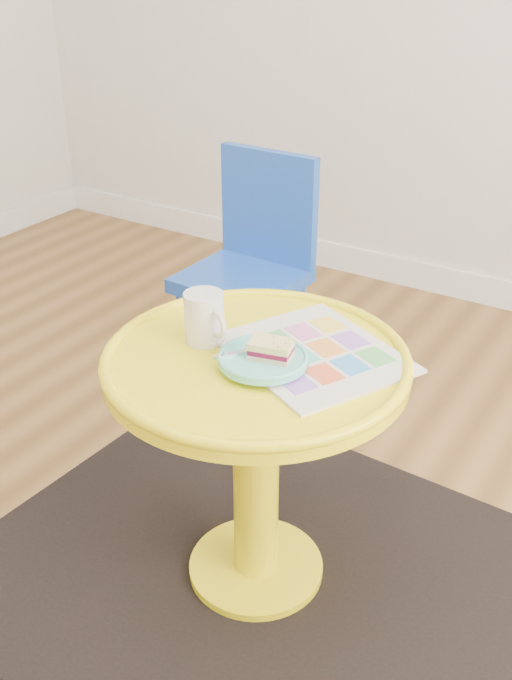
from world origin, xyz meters
The scene contains 10 objects.
floor centered at (0.00, 0.00, 0.00)m, with size 4.00×4.00×0.00m, color brown.
room_walls centered at (-0.99, 0.99, 0.06)m, with size 4.00×4.00×4.00m.
rug centered at (0.30, 0.23, 0.00)m, with size 1.30×1.10×0.01m, color black.
side_table centered at (0.30, 0.23, 0.43)m, with size 0.63×0.63×0.60m.
chair centered at (-0.18, 0.98, 0.44)m, with size 0.35×0.35×0.77m.
newspaper centered at (0.40, 0.30, 0.60)m, with size 0.35×0.30×0.01m, color silver.
mug centered at (0.18, 0.23, 0.66)m, with size 0.12×0.08×0.11m.
plate centered at (0.34, 0.20, 0.62)m, with size 0.18×0.18×0.02m.
cake_slice centered at (0.35, 0.21, 0.64)m, with size 0.09×0.07×0.04m.
fork centered at (0.30, 0.21, 0.63)m, with size 0.10×0.13×0.00m.
Camera 1 is at (1.02, -0.90, 1.37)m, focal length 40.00 mm.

